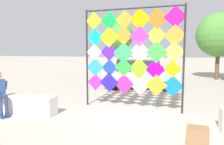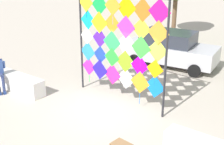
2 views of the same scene
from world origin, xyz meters
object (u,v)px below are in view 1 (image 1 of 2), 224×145
(parked_car, at_px, (140,74))
(tree_palm_like, at_px, (119,36))
(kite_display_rack, at_px, (133,51))
(seated_vendor, at_px, (0,90))
(cardboard_box_large, at_px, (197,137))
(tree_far_right, at_px, (221,34))

(parked_car, relative_size, tree_palm_like, 0.93)
(kite_display_rack, distance_m, seated_vendor, 4.73)
(cardboard_box_large, bearing_deg, seated_vendor, 173.58)
(kite_display_rack, bearing_deg, parked_car, 94.51)
(kite_display_rack, distance_m, tree_palm_like, 10.58)
(tree_far_right, height_order, tree_palm_like, tree_far_right)
(tree_palm_like, bearing_deg, kite_display_rack, -73.60)
(parked_car, bearing_deg, kite_display_rack, -85.49)
(tree_far_right, bearing_deg, cardboard_box_large, -102.90)
(kite_display_rack, xyz_separation_m, cardboard_box_large, (1.99, -2.68, -1.95))
(parked_car, bearing_deg, tree_far_right, 44.78)
(kite_display_rack, height_order, parked_car, kite_display_rack)
(seated_vendor, bearing_deg, tree_far_right, 52.57)
(tree_far_right, relative_size, tree_palm_like, 1.06)
(tree_palm_like, bearing_deg, seated_vendor, -95.28)
(seated_vendor, height_order, cardboard_box_large, seated_vendor)
(seated_vendor, xyz_separation_m, tree_palm_like, (1.12, 12.08, 2.50))
(parked_car, relative_size, cardboard_box_large, 8.99)
(kite_display_rack, xyz_separation_m, parked_car, (-0.35, 4.49, -1.35))
(kite_display_rack, height_order, tree_far_right, tree_far_right)
(parked_car, height_order, tree_palm_like, tree_palm_like)
(kite_display_rack, relative_size, parked_car, 0.86)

